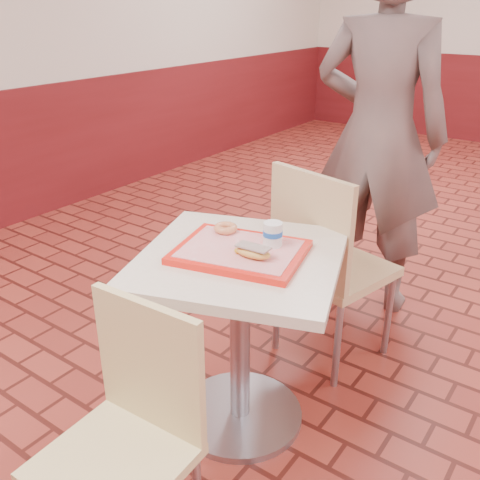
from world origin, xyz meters
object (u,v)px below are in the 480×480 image
Objects in this scene: chair_main_front at (129,428)px; chair_main_back at (325,258)px; serving_tray at (240,252)px; long_john_donut at (252,252)px; main_table at (240,313)px; ring_donut at (226,228)px; paper_cup at (273,234)px; customer at (378,135)px.

chair_main_back is at bearing 87.18° from chair_main_front.
long_john_donut is (0.08, -0.03, 0.03)m from serving_tray.
main_table is 0.64m from chair_main_front.
main_table is 0.90× the size of chair_main_front.
ring_donut is 0.22m from paper_cup.
main_table is 0.39× the size of customer.
long_john_donut is at bearing 104.24° from chair_main_back.
ring_donut is at bearing 149.47° from long_john_donut.
serving_tray is 0.16m from ring_donut.
serving_tray is at bearing 156.36° from long_john_donut.
main_table is at bearing 45.00° from serving_tray.
customer reaches higher than long_john_donut.
long_john_donut is 1.63× the size of paper_cup.
chair_main_front is 5.80× the size of long_john_donut.
paper_cup is (0.01, 0.12, 0.03)m from long_john_donut.
serving_tray is (0.00, -1.23, -0.19)m from customer.
serving_tray is 0.13m from paper_cup.
long_john_donut is (0.01, -0.60, 0.27)m from chair_main_back.
chair_main_back reaches higher than long_john_donut.
long_john_donut is (0.21, -0.12, 0.01)m from ring_donut.
chair_main_back is 0.61m from serving_tray.
customer is at bearing 94.31° from paper_cup.
long_john_donut is at bearing -92.38° from paper_cup.
chair_main_front is 0.44× the size of customer.
chair_main_back reaches higher than paper_cup.
main_table is 0.33m from ring_donut.
long_john_donut is at bearing 86.26° from chair_main_front.
customer is 4.27× the size of serving_tray.
customer is 13.28× the size of long_john_donut.
chair_main_back is at bearing 83.01° from main_table.
customer is 1.16m from ring_donut.
chair_main_back is 6.63× the size of long_john_donut.
customer is (-0.00, 1.23, 0.45)m from main_table.
long_john_donut reaches higher than main_table.
ring_donut is 0.24m from long_john_donut.
chair_main_front reaches higher than ring_donut.
paper_cup reaches higher than main_table.
chair_main_front is 9.43× the size of paper_cup.
customer is at bearing 83.56° from ring_donut.
customer reaches higher than main_table.
chair_main_back is at bearing 83.01° from serving_tray.
paper_cup is at bearing 105.04° from chair_main_back.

